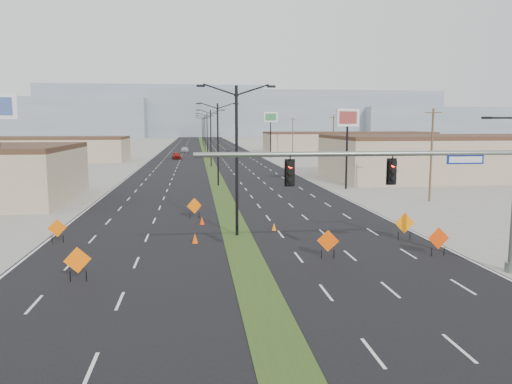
{
  "coord_description": "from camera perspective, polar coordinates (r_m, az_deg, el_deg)",
  "views": [
    {
      "loc": [
        -2.68,
        -20.96,
        7.49
      ],
      "look_at": [
        1.09,
        10.34,
        3.2
      ],
      "focal_mm": 35.0,
      "sensor_mm": 36.0,
      "label": 1
    }
  ],
  "objects": [
    {
      "name": "utility_pole_0",
      "position": [
        51.33,
        19.41,
        4.16
      ],
      "size": [
        1.6,
        0.2,
        9.0
      ],
      "color": "#4C3823",
      "rests_on": "ground"
    },
    {
      "name": "construction_sign_4",
      "position": [
        33.78,
        16.63,
        -3.51
      ],
      "size": [
        1.37,
        0.13,
        1.83
      ],
      "rotation": [
        0.0,
        0.0,
        0.06
      ],
      "color": "orange",
      "rests_on": "ground"
    },
    {
      "name": "ground",
      "position": [
        22.42,
        0.4,
        -11.77
      ],
      "size": [
        600.0,
        600.0,
        0.0
      ],
      "primitive_type": "plane",
      "color": "gray",
      "rests_on": "ground"
    },
    {
      "name": "construction_sign_1",
      "position": [
        25.47,
        -19.72,
        -7.47
      ],
      "size": [
        1.22,
        0.46,
        1.71
      ],
      "rotation": [
        0.0,
        0.0,
        0.34
      ],
      "color": "#FF6305",
      "rests_on": "ground"
    },
    {
      "name": "building_se_far",
      "position": [
        137.22,
        10.42,
        5.53
      ],
      "size": [
        44.0,
        16.0,
        5.0
      ],
      "primitive_type": "cube",
      "color": "tan",
      "rests_on": "ground"
    },
    {
      "name": "median_strip",
      "position": [
        121.22,
        -5.61,
        4.17
      ],
      "size": [
        2.0,
        400.0,
        0.04
      ],
      "primitive_type": "cube",
      "color": "#2B4117",
      "rests_on": "ground"
    },
    {
      "name": "utility_pole_2",
      "position": [
        118.19,
        4.21,
        6.36
      ],
      "size": [
        1.6,
        0.2,
        9.0
      ],
      "color": "#4C3823",
      "rests_on": "ground"
    },
    {
      "name": "construction_sign_3",
      "position": [
        28.3,
        8.22,
        -5.67
      ],
      "size": [
        1.19,
        0.4,
        1.64
      ],
      "rotation": [
        0.0,
        0.0,
        -0.3
      ],
      "color": "#F34E05",
      "rests_on": "ground"
    },
    {
      "name": "road_surface",
      "position": [
        121.22,
        -5.61,
        4.17
      ],
      "size": [
        25.0,
        400.0,
        0.02
      ],
      "primitive_type": "cube",
      "color": "black",
      "rests_on": "ground"
    },
    {
      "name": "utility_pole_3",
      "position": [
        152.68,
        1.68,
        6.69
      ],
      "size": [
        1.6,
        0.2,
        9.0
      ],
      "color": "#4C3823",
      "rests_on": "ground"
    },
    {
      "name": "streetlight_6",
      "position": [
        200.99,
        -6.16,
        7.11
      ],
      "size": [
        5.15,
        0.24,
        10.02
      ],
      "color": "black",
      "rests_on": "ground"
    },
    {
      "name": "construction_sign_5",
      "position": [
        30.32,
        20.13,
        -5.09
      ],
      "size": [
        1.28,
        0.09,
        1.7
      ],
      "rotation": [
        0.0,
        0.0,
        0.04
      ],
      "color": "#D83704",
      "rests_on": "ground"
    },
    {
      "name": "pole_sign_east_near",
      "position": [
        58.65,
        10.41,
        7.67
      ],
      "size": [
        2.98,
        1.28,
        9.26
      ],
      "rotation": [
        0.0,
        0.0,
        0.32
      ],
      "color": "black",
      "rests_on": "ground"
    },
    {
      "name": "cone_1",
      "position": [
        37.73,
        -6.19,
        -3.27
      ],
      "size": [
        0.43,
        0.43,
        0.62
      ],
      "primitive_type": "cone",
      "rotation": [
        0.0,
        0.0,
        -0.16
      ],
      "color": "#EC3204",
      "rests_on": "ground"
    },
    {
      "name": "mesa_east",
      "position": [
        360.65,
        23.76,
        7.34
      ],
      "size": [
        160.0,
        50.0,
        18.0
      ],
      "primitive_type": "cube",
      "color": "gray",
      "rests_on": "ground"
    },
    {
      "name": "streetlight_0",
      "position": [
        33.13,
        -2.23,
        4.16
      ],
      "size": [
        5.15,
        0.24,
        10.02
      ],
      "color": "black",
      "rests_on": "ground"
    },
    {
      "name": "cone_2",
      "position": [
        35.45,
        2.07,
        -3.99
      ],
      "size": [
        0.44,
        0.44,
        0.56
      ],
      "primitive_type": "cone",
      "rotation": [
        0.0,
        0.0,
        0.39
      ],
      "color": "orange",
      "rests_on": "ground"
    },
    {
      "name": "pole_sign_east_far",
      "position": [
        113.39,
        1.68,
        8.2
      ],
      "size": [
        3.32,
        1.11,
        10.22
      ],
      "rotation": [
        0.0,
        0.0,
        0.23
      ],
      "color": "black",
      "rests_on": "ground"
    },
    {
      "name": "streetlight_5",
      "position": [
        172.99,
        -6.04,
        7.02
      ],
      "size": [
        5.15,
        0.24,
        10.02
      ],
      "color": "black",
      "rests_on": "ground"
    },
    {
      "name": "car_mid",
      "position": [
        119.96,
        -3.18,
        4.46
      ],
      "size": [
        1.58,
        3.93,
        1.27
      ],
      "primitive_type": "imported",
      "rotation": [
        0.0,
        0.0,
        -0.06
      ],
      "color": "black",
      "rests_on": "ground"
    },
    {
      "name": "construction_sign_0",
      "position": [
        34.1,
        -21.78,
        -3.93
      ],
      "size": [
        1.08,
        0.53,
        1.56
      ],
      "rotation": [
        0.0,
        0.0,
        0.43
      ],
      "color": "#E86004",
      "rests_on": "ground"
    },
    {
      "name": "cone_3",
      "position": [
        45.82,
        -7.16,
        -1.32
      ],
      "size": [
        0.5,
        0.5,
        0.64
      ],
      "primitive_type": "cone",
      "rotation": [
        0.0,
        0.0,
        -0.39
      ],
      "color": "orange",
      "rests_on": "ground"
    },
    {
      "name": "construction_sign_2",
      "position": [
        40.09,
        -7.06,
        -1.66
      ],
      "size": [
        1.2,
        0.41,
        1.66
      ],
      "rotation": [
        0.0,
        0.0,
        0.31
      ],
      "color": "#F06305",
      "rests_on": "ground"
    },
    {
      "name": "streetlight_4",
      "position": [
        145.0,
        -5.86,
        6.89
      ],
      "size": [
        5.15,
        0.24,
        10.02
      ],
      "color": "black",
      "rests_on": "ground"
    },
    {
      "name": "streetlight_2",
      "position": [
        89.02,
        -5.18,
        6.38
      ],
      "size": [
        5.15,
        0.24,
        10.02
      ],
      "color": "black",
      "rests_on": "ground"
    },
    {
      "name": "mesa_backdrop",
      "position": [
        342.16,
        -11.6,
        9.01
      ],
      "size": [
        140.0,
        50.0,
        32.0
      ],
      "primitive_type": "cube",
      "color": "gray",
      "rests_on": "ground"
    },
    {
      "name": "utility_pole_1",
      "position": [
        84.12,
        8.81,
        5.74
      ],
      "size": [
        1.6,
        0.2,
        9.0
      ],
      "color": "#4C3823",
      "rests_on": "ground"
    },
    {
      "name": "car_far",
      "position": [
        135.98,
        -8.14,
        4.79
      ],
      "size": [
        1.97,
        4.64,
        1.34
      ],
      "primitive_type": "imported",
      "rotation": [
        0.0,
        0.0,
        -0.02
      ],
      "color": "#AFB2B9",
      "rests_on": "ground"
    },
    {
      "name": "mesa_center",
      "position": [
        323.85,
        0.7,
        8.9
      ],
      "size": [
        220.0,
        50.0,
        28.0
      ],
      "primitive_type": "cube",
      "color": "gray",
      "rests_on": "ground"
    },
    {
      "name": "cone_0",
      "position": [
        31.9,
        -6.99,
        -5.28
      ],
      "size": [
        0.46,
        0.46,
        0.66
      ],
      "primitive_type": "cone",
      "rotation": [
        0.0,
        0.0,
        -0.17
      ],
      "color": "#E34804",
      "rests_on": "ground"
    },
    {
      "name": "car_left",
      "position": [
        109.9,
        -9.06,
        4.14
      ],
      "size": [
        2.34,
        4.62,
        1.51
      ],
      "primitive_type": "imported",
      "rotation": [
        0.0,
        0.0,
        0.13
      ],
      "color": "maroon",
      "rests_on": "ground"
    },
    {
      "name": "signal_mast",
      "position": [
        25.7,
        19.1,
        1.3
      ],
      "size": [
        16.3,
        0.6,
        8.0
      ],
      "color": "slate",
      "rests_on": "ground"
    },
    {
      "name": "building_sw_far",
      "position": [
        110.07,
        -22.39,
        4.44
      ],
      "size": [
        30.0,
        14.0,
        4.5
      ],
      "primitive_type": "cube",
      "color": "tan",
      "rests_on": "ground"
    },
    {
      "name": "streetlight_1",
      "position": [
        61.05,
        -4.38,
        5.78
      ],
      "size": [
        5.15,
        0.24,
        10.02
      ],
      "color": "black",
      "rests_on": "ground"
    },
    {
      "name": "building_se_near",
      "position": [
        75.62,
        22.2,
        3.58
      ],
      "size": [
        36.0,
        18.0,
        5.5
      ],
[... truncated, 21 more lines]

